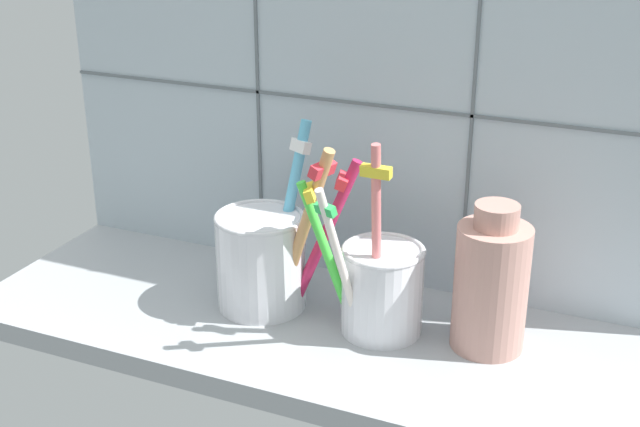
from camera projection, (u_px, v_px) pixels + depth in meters
counter_slab at (313, 334)px, 77.57cm from camera, size 64.00×22.00×2.00cm
tile_wall_back at (364, 73)px, 79.46cm from camera, size 64.00×2.20×45.00cm
toothbrush_cup_left at (264, 256)px, 78.68cm from camera, size 13.00×9.39×17.27cm
toothbrush_cup_right at (380, 285)px, 74.52cm from camera, size 10.88×10.83×18.10cm
ceramic_vase at (491, 284)px, 71.69cm from camera, size 6.27×6.27×13.10cm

